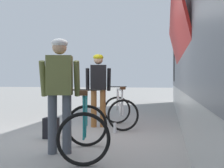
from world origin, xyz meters
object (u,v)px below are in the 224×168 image
(cyclist_near_in_dark, at_px, (98,84))
(cyclist_far_in_olive, at_px, (60,85))
(backpack_on_platform, at_px, (51,128))
(bicycle_far_teal, at_px, (85,129))
(bicycle_near_white, at_px, (120,111))
(water_bottle_near_the_bikes, at_px, (115,128))

(cyclist_near_in_dark, xyz_separation_m, cyclist_far_in_olive, (0.02, -2.33, 0.00))
(cyclist_near_in_dark, relative_size, backpack_on_platform, 4.40)
(bicycle_far_teal, bearing_deg, bicycle_near_white, 88.00)
(cyclist_far_in_olive, height_order, bicycle_near_white, cyclist_far_in_olive)
(bicycle_near_white, relative_size, water_bottle_near_the_bikes, 5.69)
(cyclist_near_in_dark, bearing_deg, water_bottle_near_the_bikes, -49.23)
(bicycle_far_teal, xyz_separation_m, backpack_on_platform, (-1.00, 0.94, -0.20))
(water_bottle_near_the_bikes, bearing_deg, bicycle_far_teal, -93.55)
(cyclist_near_in_dark, relative_size, water_bottle_near_the_bikes, 8.08)
(bicycle_near_white, bearing_deg, backpack_on_platform, -126.20)
(cyclist_far_in_olive, xyz_separation_m, bicycle_far_teal, (0.41, -0.01, -0.65))
(cyclist_near_in_dark, bearing_deg, bicycle_near_white, 9.33)
(backpack_on_platform, distance_m, water_bottle_near_the_bikes, 1.36)
(cyclist_far_in_olive, xyz_separation_m, backpack_on_platform, (-0.59, 0.93, -0.85))
(cyclist_far_in_olive, relative_size, bicycle_far_teal, 1.44)
(cyclist_far_in_olive, distance_m, bicycle_far_teal, 0.77)
(bicycle_near_white, xyz_separation_m, bicycle_far_teal, (-0.08, -2.42, 0.00))
(cyclist_near_in_dark, height_order, cyclist_far_in_olive, same)
(bicycle_far_teal, relative_size, backpack_on_platform, 3.05)
(bicycle_near_white, distance_m, bicycle_far_teal, 2.42)
(bicycle_near_white, height_order, backpack_on_platform, bicycle_near_white)
(cyclist_near_in_dark, bearing_deg, cyclist_far_in_olive, -89.48)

